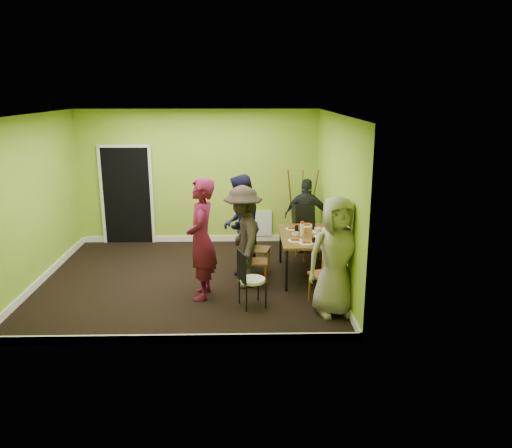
{
  "coord_description": "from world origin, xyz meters",
  "views": [
    {
      "loc": [
        0.98,
        -8.1,
        3.19
      ],
      "look_at": [
        1.16,
        0.0,
        0.99
      ],
      "focal_mm": 35.0,
      "sensor_mm": 36.0,
      "label": 1
    }
  ],
  "objects_px": {
    "person_back_end": "(307,216)",
    "person_standing": "(201,239)",
    "person_left_near": "(243,237)",
    "blue_bottle": "(323,235)",
    "orange_bottle": "(305,231)",
    "chair_back_end": "(305,220)",
    "easel": "(302,208)",
    "thermos": "(302,229)",
    "person_left_far": "(240,224)",
    "chair_left_far": "(254,244)",
    "chair_front_end": "(329,271)",
    "person_front_end": "(336,256)",
    "chair_left_near": "(252,257)",
    "chair_bentwood": "(249,276)",
    "dining_table": "(306,238)"
  },
  "relations": [
    {
      "from": "easel",
      "to": "person_left_near",
      "type": "relative_size",
      "value": 0.96
    },
    {
      "from": "chair_left_far",
      "to": "chair_left_near",
      "type": "distance_m",
      "value": 0.54
    },
    {
      "from": "person_left_near",
      "to": "person_front_end",
      "type": "height_order",
      "value": "person_front_end"
    },
    {
      "from": "person_left_near",
      "to": "easel",
      "type": "bearing_deg",
      "value": 143.68
    },
    {
      "from": "chair_left_far",
      "to": "person_front_end",
      "type": "xyz_separation_m",
      "value": [
        1.15,
        -1.69,
        0.34
      ]
    },
    {
      "from": "person_back_end",
      "to": "person_front_end",
      "type": "xyz_separation_m",
      "value": [
        0.08,
        -2.8,
        0.13
      ]
    },
    {
      "from": "person_left_near",
      "to": "blue_bottle",
      "type": "bearing_deg",
      "value": 84.69
    },
    {
      "from": "easel",
      "to": "blue_bottle",
      "type": "relative_size",
      "value": 7.76
    },
    {
      "from": "orange_bottle",
      "to": "person_back_end",
      "type": "bearing_deg",
      "value": 81.67
    },
    {
      "from": "easel",
      "to": "orange_bottle",
      "type": "relative_size",
      "value": 18.41
    },
    {
      "from": "person_standing",
      "to": "orange_bottle",
      "type": "bearing_deg",
      "value": 121.43
    },
    {
      "from": "blue_bottle",
      "to": "person_front_end",
      "type": "height_order",
      "value": "person_front_end"
    },
    {
      "from": "thermos",
      "to": "person_left_far",
      "type": "distance_m",
      "value": 1.1
    },
    {
      "from": "easel",
      "to": "thermos",
      "type": "relative_size",
      "value": 7.4
    },
    {
      "from": "chair_left_far",
      "to": "person_left_far",
      "type": "relative_size",
      "value": 0.54
    },
    {
      "from": "easel",
      "to": "person_standing",
      "type": "height_order",
      "value": "person_standing"
    },
    {
      "from": "orange_bottle",
      "to": "person_left_far",
      "type": "distance_m",
      "value": 1.15
    },
    {
      "from": "chair_front_end",
      "to": "easel",
      "type": "distance_m",
      "value": 3.01
    },
    {
      "from": "orange_bottle",
      "to": "person_standing",
      "type": "bearing_deg",
      "value": -150.06
    },
    {
      "from": "person_left_near",
      "to": "person_front_end",
      "type": "relative_size",
      "value": 0.97
    },
    {
      "from": "chair_front_end",
      "to": "chair_left_near",
      "type": "bearing_deg",
      "value": 118.52
    },
    {
      "from": "easel",
      "to": "person_left_near",
      "type": "xyz_separation_m",
      "value": [
        -1.2,
        -2.18,
        0.05
      ]
    },
    {
      "from": "chair_left_near",
      "to": "person_front_end",
      "type": "relative_size",
      "value": 0.49
    },
    {
      "from": "chair_left_near",
      "to": "person_back_end",
      "type": "distance_m",
      "value": 2.0
    },
    {
      "from": "chair_back_end",
      "to": "blue_bottle",
      "type": "xyz_separation_m",
      "value": [
        0.13,
        -1.47,
        0.12
      ]
    },
    {
      "from": "blue_bottle",
      "to": "person_front_end",
      "type": "bearing_deg",
      "value": -89.37
    },
    {
      "from": "person_back_end",
      "to": "blue_bottle",
      "type": "bearing_deg",
      "value": 106.61
    },
    {
      "from": "chair_bentwood",
      "to": "person_left_near",
      "type": "relative_size",
      "value": 0.52
    },
    {
      "from": "person_back_end",
      "to": "person_front_end",
      "type": "height_order",
      "value": "person_front_end"
    },
    {
      "from": "person_left_near",
      "to": "person_back_end",
      "type": "distance_m",
      "value": 2.12
    },
    {
      "from": "person_left_far",
      "to": "orange_bottle",
      "type": "bearing_deg",
      "value": 96.68
    },
    {
      "from": "easel",
      "to": "person_left_near",
      "type": "bearing_deg",
      "value": -118.93
    },
    {
      "from": "person_back_end",
      "to": "person_standing",
      "type": "bearing_deg",
      "value": 62.82
    },
    {
      "from": "chair_bentwood",
      "to": "person_back_end",
      "type": "distance_m",
      "value": 2.82
    },
    {
      "from": "chair_back_end",
      "to": "person_left_near",
      "type": "distance_m",
      "value": 1.93
    },
    {
      "from": "thermos",
      "to": "person_left_far",
      "type": "height_order",
      "value": "person_left_far"
    },
    {
      "from": "chair_bentwood",
      "to": "person_left_near",
      "type": "height_order",
      "value": "person_left_near"
    },
    {
      "from": "chair_left_far",
      "to": "orange_bottle",
      "type": "bearing_deg",
      "value": 101.72
    },
    {
      "from": "dining_table",
      "to": "orange_bottle",
      "type": "height_order",
      "value": "orange_bottle"
    },
    {
      "from": "thermos",
      "to": "chair_front_end",
      "type": "bearing_deg",
      "value": -77.11
    },
    {
      "from": "thermos",
      "to": "person_back_end",
      "type": "xyz_separation_m",
      "value": [
        0.24,
        1.32,
        -0.11
      ]
    },
    {
      "from": "easel",
      "to": "chair_left_near",
      "type": "bearing_deg",
      "value": -116.45
    },
    {
      "from": "chair_left_near",
      "to": "chair_front_end",
      "type": "height_order",
      "value": "chair_front_end"
    },
    {
      "from": "chair_left_far",
      "to": "orange_bottle",
      "type": "xyz_separation_m",
      "value": [
        0.9,
        -0.05,
        0.26
      ]
    },
    {
      "from": "chair_left_far",
      "to": "person_back_end",
      "type": "height_order",
      "value": "person_back_end"
    },
    {
      "from": "chair_bentwood",
      "to": "person_back_end",
      "type": "bearing_deg",
      "value": 135.19
    },
    {
      "from": "easel",
      "to": "chair_back_end",
      "type": "bearing_deg",
      "value": -91.17
    },
    {
      "from": "easel",
      "to": "chair_front_end",
      "type": "bearing_deg",
      "value": -88.43
    },
    {
      "from": "chair_left_near",
      "to": "blue_bottle",
      "type": "height_order",
      "value": "blue_bottle"
    },
    {
      "from": "chair_back_end",
      "to": "chair_bentwood",
      "type": "height_order",
      "value": "chair_back_end"
    }
  ]
}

